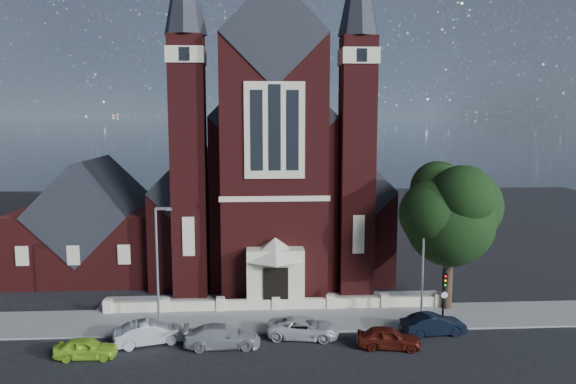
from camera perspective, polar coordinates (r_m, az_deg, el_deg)
name	(u,v)px	position (r m, az deg, el deg)	size (l,w,h in m)	color
ground	(272,277)	(49.82, -1.63, -8.65)	(120.00, 120.00, 0.00)	black
pavement_strip	(277,320)	(39.86, -1.13, -12.89)	(60.00, 5.00, 0.12)	slate
forecourt_paving	(275,301)	(43.63, -1.35, -11.05)	(26.00, 3.00, 0.14)	slate
forecourt_wall	(276,310)	(41.74, -1.24, -11.93)	(24.00, 0.40, 0.90)	beige
church	(269,175)	(56.06, -1.92, 1.71)	(20.01, 34.90, 29.20)	#461212
parish_hall	(94,228)	(53.76, -19.09, -3.46)	(12.00, 12.20, 10.24)	#461212
street_tree	(453,216)	(41.60, 16.40, -2.39)	(6.40, 6.60, 10.70)	black
street_lamp_left	(158,259)	(38.52, -13.04, -6.65)	(1.16, 0.22, 8.09)	gray
street_lamp_right	(424,255)	(39.70, 13.69, -6.25)	(1.16, 0.22, 8.09)	gray
traffic_signal	(444,290)	(39.07, 15.57, -9.61)	(0.28, 0.42, 4.00)	black
car_lime_van	(86,348)	(35.90, -19.83, -14.69)	(1.44, 3.57, 1.22)	#9AD52A
car_silver_a	(149,333)	(36.80, -13.91, -13.73)	(1.50, 4.31, 1.42)	#AEB1B6
car_silver_b	(222,336)	(35.61, -6.70, -14.35)	(1.90, 4.68, 1.36)	#929499
car_white_suv	(303,328)	(36.76, 1.56, -13.64)	(2.12, 4.60, 1.28)	silver
car_dark_red	(389,338)	(35.74, 10.19, -14.36)	(1.56, 3.89, 1.32)	#4E150D
car_navy	(433,324)	(38.36, 14.55, -12.89)	(1.45, 4.15, 1.37)	black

